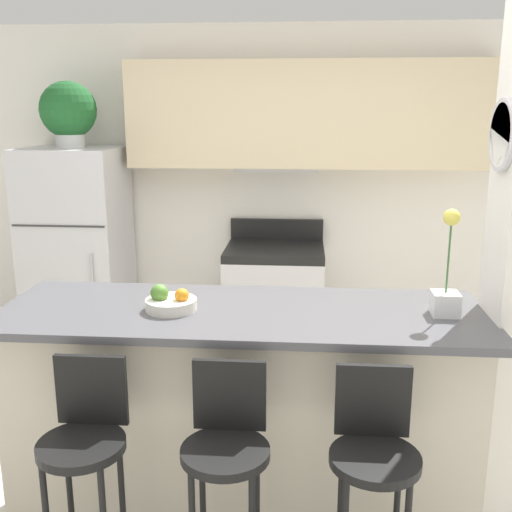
# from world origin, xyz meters

# --- Properties ---
(wall_back) EXTENTS (5.60, 0.38, 2.55)m
(wall_back) POSITION_xyz_m (0.13, 2.17, 1.54)
(wall_back) COLOR white
(wall_back) RESTS_ON ground_plane
(counter_bar) EXTENTS (2.15, 0.74, 1.06)m
(counter_bar) POSITION_xyz_m (0.00, 0.00, 0.53)
(counter_bar) COLOR beige
(counter_bar) RESTS_ON ground_plane
(refrigerator) EXTENTS (0.71, 0.70, 1.64)m
(refrigerator) POSITION_xyz_m (-1.46, 1.86, 0.82)
(refrigerator) COLOR silver
(refrigerator) RESTS_ON ground_plane
(stove_range) EXTENTS (0.73, 0.65, 1.07)m
(stove_range) POSITION_xyz_m (0.05, 1.89, 0.46)
(stove_range) COLOR silver
(stove_range) RESTS_ON ground_plane
(bar_stool_left) EXTENTS (0.32, 0.32, 1.01)m
(bar_stool_left) POSITION_xyz_m (-0.53, -0.56, 0.67)
(bar_stool_left) COLOR black
(bar_stool_left) RESTS_ON ground_plane
(bar_stool_mid) EXTENTS (0.32, 0.32, 1.01)m
(bar_stool_mid) POSITION_xyz_m (0.00, -0.56, 0.67)
(bar_stool_mid) COLOR black
(bar_stool_mid) RESTS_ON ground_plane
(bar_stool_right) EXTENTS (0.32, 0.32, 1.01)m
(bar_stool_right) POSITION_xyz_m (0.53, -0.56, 0.67)
(bar_stool_right) COLOR black
(bar_stool_right) RESTS_ON ground_plane
(potted_plant_on_fridge) EXTENTS (0.41, 0.41, 0.48)m
(potted_plant_on_fridge) POSITION_xyz_m (-1.46, 1.86, 1.90)
(potted_plant_on_fridge) COLOR silver
(potted_plant_on_fridge) RESTS_ON refrigerator
(orchid_vase) EXTENTS (0.11, 0.11, 0.46)m
(orchid_vase) POSITION_xyz_m (0.88, 0.00, 1.19)
(orchid_vase) COLOR white
(orchid_vase) RESTS_ON counter_bar
(fruit_bowl) EXTENTS (0.23, 0.23, 0.12)m
(fruit_bowl) POSITION_xyz_m (-0.31, -0.03, 1.09)
(fruit_bowl) COLOR silver
(fruit_bowl) RESTS_ON counter_bar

